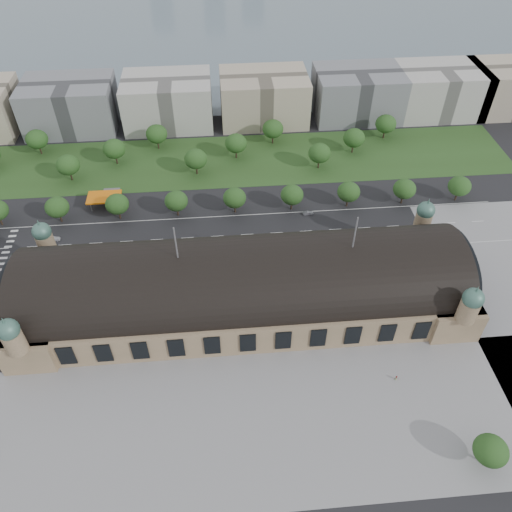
{
  "coord_description": "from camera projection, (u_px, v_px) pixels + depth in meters",
  "views": [
    {
      "loc": [
        -5.58,
        -113.19,
        131.97
      ],
      "look_at": [
        5.21,
        10.54,
        14.0
      ],
      "focal_mm": 35.0,
      "sensor_mm": 36.0,
      "label": 1
    }
  ],
  "objects": [
    {
      "name": "ground",
      "position": [
        244.0,
        307.0,
        172.99
      ],
      "size": [
        900.0,
        900.0,
        0.0
      ],
      "primitive_type": "plane",
      "color": "black",
      "rests_on": "ground"
    },
    {
      "name": "station",
      "position": [
        243.0,
        287.0,
        165.92
      ],
      "size": [
        150.0,
        48.4,
        44.3
      ],
      "color": "#A08363",
      "rests_on": "ground"
    },
    {
      "name": "plaza_south",
      "position": [
        289.0,
        422.0,
        141.84
      ],
      "size": [
        190.0,
        48.0,
        0.12
      ],
      "primitive_type": "cube",
      "color": "gray",
      "rests_on": "ground"
    },
    {
      "name": "road_slab",
      "position": [
        187.0,
        238.0,
        199.18
      ],
      "size": [
        260.0,
        26.0,
        0.1
      ],
      "primitive_type": "cube",
      "color": "black",
      "rests_on": "ground"
    },
    {
      "name": "grass_belt",
      "position": [
        199.0,
        162.0,
        239.22
      ],
      "size": [
        300.0,
        45.0,
        0.1
      ],
      "primitive_type": "cube",
      "color": "#29481C",
      "rests_on": "ground"
    },
    {
      "name": "petrol_station",
      "position": [
        108.0,
        196.0,
        214.72
      ],
      "size": [
        14.0,
        13.0,
        5.05
      ],
      "color": "orange",
      "rests_on": "ground"
    },
    {
      "name": "lake",
      "position": [
        217.0,
        17.0,
        388.24
      ],
      "size": [
        700.0,
        320.0,
        0.08
      ],
      "primitive_type": "cube",
      "color": "slate",
      "rests_on": "ground"
    },
    {
      "name": "office_2",
      "position": [
        70.0,
        105.0,
        255.76
      ],
      "size": [
        45.0,
        32.0,
        24.0
      ],
      "primitive_type": "cube",
      "color": "slate",
      "rests_on": "ground"
    },
    {
      "name": "office_3",
      "position": [
        168.0,
        101.0,
        258.91
      ],
      "size": [
        45.0,
        32.0,
        24.0
      ],
      "primitive_type": "cube",
      "color": "#B3B0A9",
      "rests_on": "ground"
    },
    {
      "name": "office_4",
      "position": [
        264.0,
        97.0,
        262.06
      ],
      "size": [
        45.0,
        32.0,
        24.0
      ],
      "primitive_type": "cube",
      "color": "#B5A88E",
      "rests_on": "ground"
    },
    {
      "name": "office_5",
      "position": [
        357.0,
        94.0,
        265.2
      ],
      "size": [
        45.0,
        32.0,
        24.0
      ],
      "primitive_type": "cube",
      "color": "slate",
      "rests_on": "ground"
    },
    {
      "name": "office_6",
      "position": [
        439.0,
        90.0,
        268.04
      ],
      "size": [
        45.0,
        32.0,
        24.0
      ],
      "primitive_type": "cube",
      "color": "#B3B0A9",
      "rests_on": "ground"
    },
    {
      "name": "office_7",
      "position": [
        511.0,
        88.0,
        270.56
      ],
      "size": [
        45.0,
        32.0,
        24.0
      ],
      "primitive_type": "cube",
      "color": "#B5A88E",
      "rests_on": "ground"
    },
    {
      "name": "tree_row_2",
      "position": [
        57.0,
        207.0,
        201.63
      ],
      "size": [
        9.6,
        9.6,
        11.52
      ],
      "color": "#2D2116",
      "rests_on": "ground"
    },
    {
      "name": "tree_row_3",
      "position": [
        117.0,
        204.0,
        203.14
      ],
      "size": [
        9.6,
        9.6,
        11.52
      ],
      "color": "#2D2116",
      "rests_on": "ground"
    },
    {
      "name": "tree_row_4",
      "position": [
        176.0,
        201.0,
        204.65
      ],
      "size": [
        9.6,
        9.6,
        11.52
      ],
      "color": "#2D2116",
      "rests_on": "ground"
    },
    {
      "name": "tree_row_5",
      "position": [
        235.0,
        198.0,
        206.16
      ],
      "size": [
        9.6,
        9.6,
        11.52
      ],
      "color": "#2D2116",
      "rests_on": "ground"
    },
    {
      "name": "tree_row_6",
      "position": [
        292.0,
        195.0,
        207.67
      ],
      "size": [
        9.6,
        9.6,
        11.52
      ],
      "color": "#2D2116",
      "rests_on": "ground"
    },
    {
      "name": "tree_row_7",
      "position": [
        349.0,
        192.0,
        209.19
      ],
      "size": [
        9.6,
        9.6,
        11.52
      ],
      "color": "#2D2116",
      "rests_on": "ground"
    },
    {
      "name": "tree_row_8",
      "position": [
        404.0,
        189.0,
        210.7
      ],
      "size": [
        9.6,
        9.6,
        11.52
      ],
      "color": "#2D2116",
      "rests_on": "ground"
    },
    {
      "name": "tree_row_9",
      "position": [
        460.0,
        186.0,
        212.21
      ],
      "size": [
        9.6,
        9.6,
        11.52
      ],
      "color": "#2D2116",
      "rests_on": "ground"
    },
    {
      "name": "tree_belt_2",
      "position": [
        37.0,
        139.0,
        238.95
      ],
      "size": [
        10.4,
        10.4,
        12.48
      ],
      "color": "#2D2116",
      "rests_on": "ground"
    },
    {
      "name": "tree_belt_3",
      "position": [
        68.0,
        165.0,
        222.81
      ],
      "size": [
        10.4,
        10.4,
        12.48
      ],
      "color": "#2D2116",
      "rests_on": "ground"
    },
    {
      "name": "tree_belt_4",
      "position": [
        114.0,
        149.0,
        232.67
      ],
      "size": [
        10.4,
        10.4,
        12.48
      ],
      "color": "#2D2116",
      "rests_on": "ground"
    },
    {
      "name": "tree_belt_5",
      "position": [
        157.0,
        134.0,
        242.53
      ],
      "size": [
        10.4,
        10.4,
        12.48
      ],
      "color": "#2D2116",
      "rests_on": "ground"
    },
    {
      "name": "tree_belt_6",
      "position": [
        196.0,
        159.0,
        226.4
      ],
      "size": [
        10.4,
        10.4,
        12.48
      ],
      "color": "#2D2116",
      "rests_on": "ground"
    },
    {
      "name": "tree_belt_7",
      "position": [
        236.0,
        143.0,
        236.26
      ],
      "size": [
        10.4,
        10.4,
        12.48
      ],
      "color": "#2D2116",
      "rests_on": "ground"
    },
    {
      "name": "tree_belt_8",
      "position": [
        273.0,
        129.0,
        246.12
      ],
      "size": [
        10.4,
        10.4,
        12.48
      ],
      "color": "#2D2116",
      "rests_on": "ground"
    },
    {
      "name": "tree_belt_9",
      "position": [
        320.0,
        153.0,
        229.99
      ],
      "size": [
        10.4,
        10.4,
        12.48
      ],
      "color": "#2D2116",
      "rests_on": "ground"
    },
    {
      "name": "tree_belt_10",
      "position": [
        354.0,
        138.0,
        239.85
      ],
      "size": [
        10.4,
        10.4,
        12.48
      ],
      "color": "#2D2116",
      "rests_on": "ground"
    },
    {
      "name": "tree_belt_11",
      "position": [
        386.0,
        124.0,
        249.71
      ],
      "size": [
        10.4,
        10.4,
        12.48
      ],
      "color": "#2D2116",
      "rests_on": "ground"
    },
    {
      "name": "tree_plaza_s",
      "position": [
        491.0,
        451.0,
        128.75
      ],
      "size": [
        9.0,
        9.0,
        10.64
      ],
      "color": "#2D2116",
      "rests_on": "ground"
    },
    {
      "name": "traffic_car_1",
      "position": [
        54.0,
        239.0,
        197.57
      ],
      "size": [
        4.92,
        2.02,
        1.58
      ],
      "primitive_type": "imported",
      "rotation": [
        0.0,
        0.0,
        1.64
      ],
      "color": "gray",
      "rests_on": "ground"
    },
    {
      "name": "traffic_car_2",
      "position": [
        36.0,
        256.0,
        190.66
      ],
      "size": [
        4.84,
        2.4,
        1.32
      ],
      "primitive_type": "imported",
      "rotation": [
        0.0,
        0.0,
        -1.62
      ],
      "color": "black",
      "rests_on": "ground"
    },
    {
      "name": "traffic_car_5",
      "position": [
        308.0,
        213.0,
        209.67
      ],
      "size": [
        4.46,
        1.95,
        1.43
      ],
      "primitive_type": "imported",
      "rotation": [
        0.0,
        0.0,
        1.68
      ],
      "color": "slate",
      "rests_on": "ground"
    },
    {
      "name": "traffic_car_6",
      "position": [
        416.0,
        230.0,
        201.4
      ],
      "size": [
        5.55,
        2.6,
        1.54
      ],
      "primitive_type": "imported",
      "rotation": [
        0.0,
        0.0,
        -1.58
      ],
      "color": "white",
      "rests_on": "ground"
    },
    {
      "name": "parked_car_0",
      "position": [
        61.0,
        267.0,
        186.4
      ],
      "size": [
        3.99,
        3.46,
        1.3
      ],
      "primitive_type": "imported",
      "rotation": [
        0.0,
        0.0,
        -0.93
      ],
      "color": "black",
      "rests_on": "ground"
    },
    {
      "name": "parked_car_1",
      "position": [
        73.0,
        274.0,
        183.78
      ],
      "size": [
        5.58,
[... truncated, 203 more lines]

